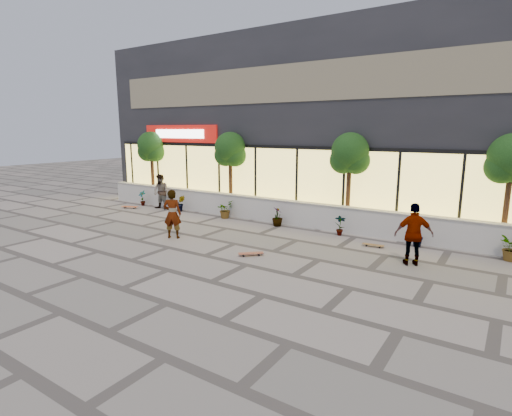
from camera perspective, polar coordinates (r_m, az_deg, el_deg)
The scene contains 20 objects.
ground at distance 12.02m, azimuth -12.45°, elevation -8.68°, with size 80.00×80.00×0.00m, color gray.
planter_wall at distance 17.28m, azimuth 4.29°, elevation -0.56°, with size 22.00×0.42×1.04m.
retail_building at distance 21.89m, azimuth 11.60°, elevation 11.52°, with size 24.00×9.17×8.50m.
shrub_a at distance 22.26m, azimuth -15.93°, elevation 1.37°, with size 0.43×0.29×0.81m, color #163410.
shrub_b at distance 20.24m, azimuth -10.73°, elevation 0.66°, with size 0.45×0.36×0.81m, color #163410.
shrub_c at distance 18.43m, azimuth -4.45°, elevation -0.20°, with size 0.73×0.63×0.81m, color #163410.
shrub_d at distance 16.89m, azimuth 3.08°, elevation -1.23°, with size 0.45×0.45×0.81m, color #163410.
shrub_e at distance 15.70m, azimuth 11.93°, elevation -2.41°, with size 0.43×0.29×0.81m, color #163410.
shrub_f at distance 14.95m, azimuth 21.97°, elevation -3.68°, with size 0.45×0.36×0.81m, color #163410.
shrub_g at distance 14.70m, azimuth 32.72°, elevation -4.91°, with size 0.73×0.63×0.81m, color #163410.
tree_west at distance 23.19m, azimuth -14.73°, elevation 8.23°, with size 1.60×1.50×3.92m.
tree_midwest at distance 19.45m, azimuth -3.70°, elevation 8.08°, with size 1.60×1.50×3.92m.
tree_mideast at distance 16.55m, azimuth 13.26°, elevation 7.27°, with size 1.60×1.50×3.92m.
tree_east at distance 15.54m, azimuth 32.71°, elevation 5.57°, with size 1.60×1.50×3.92m.
skater_center at distance 15.21m, azimuth -11.86°, elevation -0.85°, with size 0.67×0.44×1.84m, color silver.
skater_left at distance 20.90m, azimuth -13.42°, elevation 2.24°, with size 0.87×0.68×1.79m, color tan.
skater_right_near at distance 12.81m, azimuth 21.62°, elevation -3.54°, with size 1.11×0.46×1.90m, color white.
skateboard_center at distance 13.00m, azimuth -0.72°, elevation -6.50°, with size 0.74×0.72×0.10m.
skateboard_left at distance 21.70m, azimuth -17.59°, elevation 0.18°, with size 0.89×0.53×0.10m.
skateboard_right_near at distance 14.54m, azimuth 16.41°, elevation -5.07°, with size 0.76×0.26×0.09m.
Camera 1 is at (8.21, -7.80, 4.02)m, focal length 28.00 mm.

